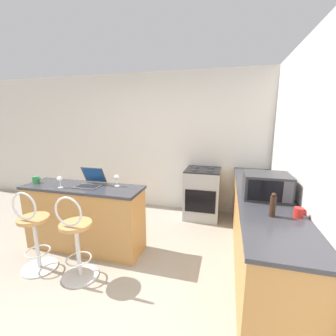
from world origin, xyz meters
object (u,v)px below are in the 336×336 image
(bar_stool_near, at_px, (34,234))
(stove_range, at_px, (202,193))
(laptop, at_px, (91,181))
(pepper_mill, at_px, (273,205))
(microwave, at_px, (266,186))
(wine_glass_short, at_px, (60,179))
(wine_glass_tall, at_px, (117,178))
(bar_stool_far, at_px, (76,240))
(mug_red, at_px, (299,212))
(mug_green, at_px, (36,180))

(bar_stool_near, height_order, stove_range, bar_stool_near)
(laptop, distance_m, pepper_mill, 2.20)
(microwave, bearing_deg, laptop, -177.84)
(stove_range, height_order, pepper_mill, pepper_mill)
(laptop, bearing_deg, stove_range, 45.04)
(laptop, distance_m, stove_range, 1.96)
(pepper_mill, bearing_deg, wine_glass_short, 174.40)
(bar_stool_near, relative_size, wine_glass_tall, 6.43)
(bar_stool_far, distance_m, laptop, 0.82)
(bar_stool_far, distance_m, stove_range, 2.28)
(wine_glass_tall, height_order, mug_red, wine_glass_tall)
(stove_range, relative_size, mug_red, 9.04)
(stove_range, distance_m, wine_glass_short, 2.32)
(mug_green, bearing_deg, laptop, 6.88)
(wine_glass_tall, bearing_deg, wine_glass_short, -159.98)
(laptop, bearing_deg, pepper_mill, -11.42)
(bar_stool_near, distance_m, wine_glass_short, 0.69)
(bar_stool_near, bearing_deg, stove_range, 49.08)
(bar_stool_near, xyz_separation_m, wine_glass_short, (0.05, 0.43, 0.54))
(stove_range, xyz_separation_m, mug_red, (1.05, -1.73, 0.49))
(bar_stool_far, xyz_separation_m, stove_range, (1.15, 1.97, -0.02))
(bar_stool_near, xyz_separation_m, bar_stool_far, (0.56, 0.00, 0.00))
(wine_glass_tall, height_order, pepper_mill, pepper_mill)
(mug_green, distance_m, wine_glass_tall, 1.16)
(mug_green, xyz_separation_m, wine_glass_tall, (1.15, 0.15, 0.06))
(microwave, height_order, mug_green, microwave)
(stove_range, xyz_separation_m, mug_green, (-2.13, -1.44, 0.49))
(microwave, bearing_deg, wine_glass_short, -173.71)
(wine_glass_short, bearing_deg, laptop, 31.29)
(laptop, relative_size, stove_range, 0.36)
(microwave, bearing_deg, pepper_mill, -92.21)
(microwave, bearing_deg, mug_red, -65.97)
(wine_glass_short, bearing_deg, wine_glass_tall, 20.02)
(bar_stool_near, bearing_deg, pepper_mill, 4.36)
(stove_range, bearing_deg, microwave, -56.47)
(microwave, distance_m, mug_red, 0.53)
(laptop, relative_size, wine_glass_tall, 2.11)
(bar_stool_near, distance_m, stove_range, 2.61)
(stove_range, bearing_deg, wine_glass_tall, -127.37)
(microwave, relative_size, mug_red, 4.86)
(stove_range, xyz_separation_m, pepper_mill, (0.81, -1.78, 0.55))
(stove_range, height_order, mug_green, mug_green)
(bar_stool_near, distance_m, pepper_mill, 2.58)
(bar_stool_far, bearing_deg, mug_red, 6.19)
(wine_glass_tall, height_order, wine_glass_short, wine_glass_tall)
(laptop, height_order, wine_glass_tall, laptop)
(wine_glass_short, height_order, mug_red, wine_glass_short)
(wine_glass_short, height_order, pepper_mill, pepper_mill)
(laptop, bearing_deg, mug_green, -173.12)
(microwave, relative_size, stove_range, 0.54)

